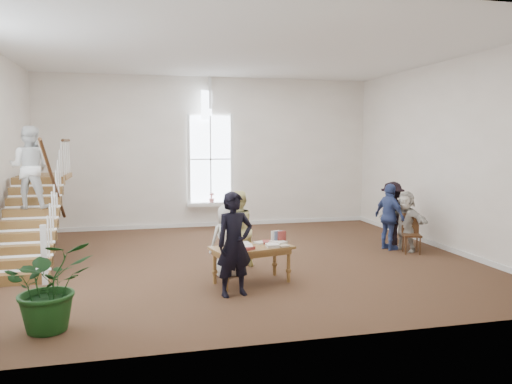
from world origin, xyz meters
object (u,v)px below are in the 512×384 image
object	(u,v)px
police_officer	(235,244)
woman_cluster_c	(406,221)
floor_plant	(49,285)
library_table	(252,251)
elderly_woman	(227,240)
woman_cluster_b	(392,214)
side_chair	(411,231)
woman_cluster_a	(390,217)
person_yellow	(237,230)

from	to	relation	value
police_officer	woman_cluster_c	size ratio (longest dim) A/B	1.24
floor_plant	library_table	bearing A→B (deg)	25.76
police_officer	elderly_woman	size ratio (longest dim) A/B	1.27
library_table	floor_plant	world-z (taller)	floor_plant
library_table	woman_cluster_c	world-z (taller)	woman_cluster_c
elderly_woman	library_table	bearing A→B (deg)	107.80
woman_cluster_b	side_chair	distance (m)	0.92
police_officer	woman_cluster_a	bearing A→B (deg)	18.40
person_yellow	side_chair	xyz separation A→B (m)	(4.24, 0.46, -0.30)
woman_cluster_b	floor_plant	bearing A→B (deg)	-15.30
floor_plant	side_chair	xyz separation A→B (m)	(7.42, 3.13, -0.13)
police_officer	side_chair	size ratio (longest dim) A/B	1.94
woman_cluster_b	elderly_woman	bearing A→B (deg)	-21.69
woman_cluster_b	side_chair	world-z (taller)	woman_cluster_b
library_table	person_yellow	xyz separation A→B (m)	(-0.06, 1.11, 0.19)
library_table	person_yellow	world-z (taller)	person_yellow
elderly_woman	side_chair	xyz separation A→B (m)	(4.54, 0.96, -0.20)
police_officer	woman_cluster_b	size ratio (longest dim) A/B	1.11
person_yellow	woman_cluster_b	bearing A→B (deg)	159.38
woman_cluster_a	woman_cluster_b	size ratio (longest dim) A/B	1.00
library_table	police_officer	bearing A→B (deg)	-139.06
woman_cluster_b	side_chair	xyz separation A→B (m)	(0.02, -0.87, -0.29)
woman_cluster_c	person_yellow	bearing A→B (deg)	-105.73
floor_plant	side_chair	distance (m)	8.06
elderly_woman	woman_cluster_c	xyz separation A→B (m)	(4.52, 1.17, 0.01)
library_table	elderly_woman	size ratio (longest dim) A/B	1.14
library_table	woman_cluster_c	distance (m)	4.52
person_yellow	floor_plant	xyz separation A→B (m)	(-3.18, -2.67, -0.17)
police_officer	woman_cluster_a	size ratio (longest dim) A/B	1.11
elderly_woman	woman_cluster_b	distance (m)	4.87
police_officer	elderly_woman	world-z (taller)	police_officer
side_chair	woman_cluster_c	bearing A→B (deg)	115.14
police_officer	library_table	bearing A→B (deg)	41.43
woman_cluster_a	elderly_woman	bearing A→B (deg)	94.04
police_officer	elderly_woman	distance (m)	1.27
library_table	floor_plant	xyz separation A→B (m)	(-3.24, -1.56, 0.03)
floor_plant	side_chair	bearing A→B (deg)	22.86
person_yellow	woman_cluster_a	distance (m)	4.00
library_table	woman_cluster_c	xyz separation A→B (m)	(4.16, 1.78, 0.11)
woman_cluster_b	floor_plant	distance (m)	8.41
police_officer	floor_plant	xyz separation A→B (m)	(-2.78, -0.92, -0.25)
elderly_woman	floor_plant	world-z (taller)	elderly_woman
woman_cluster_c	side_chair	bearing A→B (deg)	-18.37
elderly_woman	person_yellow	distance (m)	0.59
person_yellow	side_chair	distance (m)	4.27
woman_cluster_b	floor_plant	size ratio (longest dim) A/B	1.26
woman_cluster_c	woman_cluster_b	bearing A→B (deg)	155.20
woman_cluster_a	side_chair	bearing A→B (deg)	-154.97
side_chair	woman_cluster_b	bearing A→B (deg)	110.33
woman_cluster_a	woman_cluster_b	bearing A→B (deg)	-48.94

